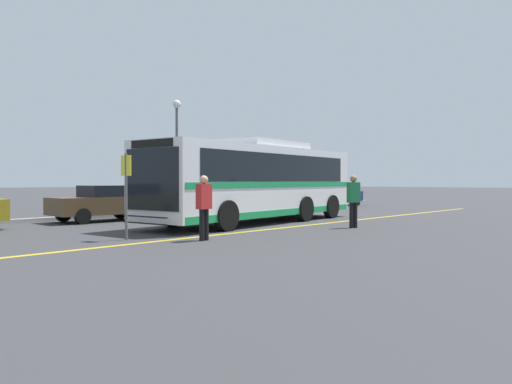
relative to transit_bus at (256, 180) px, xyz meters
name	(u,v)px	position (x,y,z in m)	size (l,w,h in m)	color
ground_plane	(238,223)	(-0.52, 0.46, -1.65)	(220.00, 220.00, 0.00)	#38383A
lane_strip_0	(301,226)	(-0.01, -2.20, -1.65)	(0.20, 30.55, 0.01)	gold
curb_strip	(156,213)	(-0.01, 6.59, -1.58)	(38.55, 0.36, 0.15)	#99999E
transit_bus	(256,180)	(0.00, 0.00, 0.00)	(11.06, 3.78, 3.18)	silver
parked_car_1	(103,203)	(-3.73, 4.93, -0.92)	(4.08, 1.90, 1.43)	#4C3823
parked_car_2	(207,198)	(1.86, 5.04, -0.86)	(4.82, 2.06, 1.58)	silver
parked_car_3	(283,198)	(7.61, 5.04, -1.00)	(4.52, 2.08, 1.24)	black
parked_car_4	(335,194)	(12.99, 5.10, -0.92)	(4.20, 2.16, 1.47)	navy
pedestrian_0	(353,198)	(0.64, -3.97, -0.62)	(0.47, 0.34, 1.81)	black
pedestrian_1	(204,203)	(-5.25, -2.97, -0.64)	(0.44, 0.26, 1.77)	black
bus_stop_sign	(126,185)	(-6.62, -1.33, -0.16)	(0.07, 0.40, 2.36)	#59595E
street_lamp	(177,137)	(1.99, 7.50, 2.26)	(0.43, 0.43, 5.81)	#59595E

